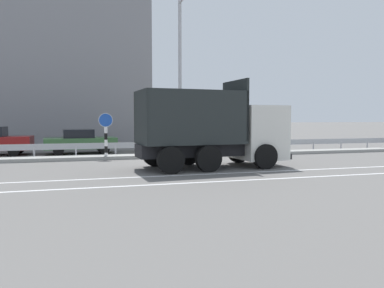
{
  "coord_description": "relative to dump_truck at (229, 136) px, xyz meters",
  "views": [
    {
      "loc": [
        -3.68,
        -17.27,
        2.1
      ],
      "look_at": [
        1.31,
        0.09,
        0.86
      ],
      "focal_mm": 35.0,
      "sensor_mm": 36.0,
      "label": 1
    }
  ],
  "objects": [
    {
      "name": "lane_strip_1",
      "position": [
        -0.85,
        -3.54,
        -1.35
      ],
      "size": [
        54.36,
        0.16,
        0.01
      ],
      "primitive_type": "cube",
      "color": "silver",
      "rests_on": "ground_plane"
    },
    {
      "name": "ground_plane",
      "position": [
        -2.35,
        2.15,
        -1.36
      ],
      "size": [
        320.0,
        320.0,
        0.0
      ],
      "primitive_type": "plane",
      "color": "#605E5B"
    },
    {
      "name": "median_guardrail",
      "position": [
        -2.35,
        5.57,
        -0.79
      ],
      "size": [
        54.36,
        0.09,
        0.78
      ],
      "color": "#9EA0A5",
      "rests_on": "ground_plane"
    },
    {
      "name": "median_road_sign",
      "position": [
        -4.98,
        4.53,
        -0.11
      ],
      "size": [
        0.72,
        0.16,
        2.37
      ],
      "color": "white",
      "rests_on": "ground_plane"
    },
    {
      "name": "median_island",
      "position": [
        -2.35,
        4.53,
        -1.27
      ],
      "size": [
        29.9,
        1.1,
        0.18
      ],
      "primitive_type": "cube",
      "color": "gray",
      "rests_on": "ground_plane"
    },
    {
      "name": "background_building_0",
      "position": [
        -11.13,
        20.36,
        5.5
      ],
      "size": [
        20.48,
        12.94,
        13.71
      ],
      "primitive_type": "cube",
      "color": "gray",
      "rests_on": "ground_plane"
    },
    {
      "name": "lane_strip_0",
      "position": [
        -0.85,
        -1.86,
        -1.35
      ],
      "size": [
        54.36,
        0.16,
        0.01
      ],
      "primitive_type": "cube",
      "color": "silver",
      "rests_on": "ground_plane"
    },
    {
      "name": "street_lamp_1",
      "position": [
        -1.07,
        4.27,
        3.24
      ],
      "size": [
        0.7,
        1.89,
        8.31
      ],
      "color": "#ADADB2",
      "rests_on": "ground_plane"
    },
    {
      "name": "dump_truck",
      "position": [
        0.0,
        0.0,
        0.0
      ],
      "size": [
        6.54,
        3.07,
        3.73
      ],
      "rotation": [
        0.0,
        0.0,
        -1.5
      ],
      "color": "silver",
      "rests_on": "ground_plane"
    },
    {
      "name": "parked_car_3",
      "position": [
        -6.29,
        8.19,
        -0.62
      ],
      "size": [
        4.26,
        2.26,
        1.45
      ],
      "rotation": [
        0.0,
        0.0,
        -1.49
      ],
      "color": "#335B33",
      "rests_on": "ground_plane"
    },
    {
      "name": "parked_car_4",
      "position": [
        -0.42,
        8.27,
        -0.68
      ],
      "size": [
        4.51,
        2.16,
        1.29
      ],
      "rotation": [
        0.0,
        0.0,
        1.53
      ],
      "color": "#B27A14",
      "rests_on": "ground_plane"
    }
  ]
}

